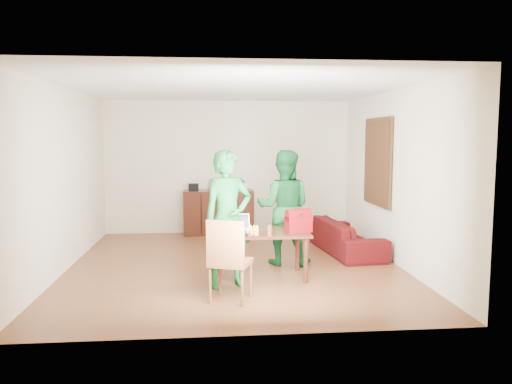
{
  "coord_description": "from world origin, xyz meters",
  "views": [
    {
      "loc": [
        -0.35,
        -7.52,
        1.97
      ],
      "look_at": [
        0.28,
        -0.51,
        1.19
      ],
      "focal_mm": 35.0,
      "sensor_mm": 36.0,
      "label": 1
    }
  ],
  "objects": [
    {
      "name": "chair",
      "position": [
        -0.13,
        -1.67,
        0.3
      ],
      "size": [
        0.58,
        0.57,
        1.01
      ],
      "rotation": [
        0.0,
        0.0,
        -0.34
      ],
      "color": "brown",
      "rests_on": "ground"
    },
    {
      "name": "bananas",
      "position": [
        0.21,
        -1.06,
        0.69
      ],
      "size": [
        0.18,
        0.13,
        0.06
      ],
      "primitive_type": null,
      "rotation": [
        0.0,
        0.0,
        0.22
      ],
      "color": "gold",
      "rests_on": "table"
    },
    {
      "name": "room",
      "position": [
        0.01,
        0.13,
        1.31
      ],
      "size": [
        5.2,
        5.7,
        2.9
      ],
      "color": "#4C2513",
      "rests_on": "ground"
    },
    {
      "name": "bottle",
      "position": [
        0.41,
        -1.11,
        0.76
      ],
      "size": [
        0.06,
        0.06,
        0.18
      ],
      "primitive_type": "cylinder",
      "rotation": [
        0.0,
        0.0,
        0.03
      ],
      "color": "#5B2C15",
      "rests_on": "table"
    },
    {
      "name": "table",
      "position": [
        0.28,
        -0.71,
        0.59
      ],
      "size": [
        1.42,
        0.8,
        0.66
      ],
      "rotation": [
        0.0,
        0.0,
        0.0
      ],
      "color": "black",
      "rests_on": "ground"
    },
    {
      "name": "person_near",
      "position": [
        -0.14,
        -1.08,
        0.9
      ],
      "size": [
        0.77,
        0.64,
        1.8
      ],
      "primitive_type": "imported",
      "rotation": [
        0.0,
        0.0,
        0.36
      ],
      "color": "#145B23",
      "rests_on": "ground"
    },
    {
      "name": "sofa",
      "position": [
        1.95,
        0.7,
        0.28
      ],
      "size": [
        0.93,
        1.96,
        0.55
      ],
      "primitive_type": "imported",
      "rotation": [
        0.0,
        0.0,
        1.68
      ],
      "color": "#3B070B",
      "rests_on": "ground"
    },
    {
      "name": "laptop",
      "position": [
        0.03,
        -0.73,
        0.71
      ],
      "size": [
        0.34,
        0.25,
        0.23
      ],
      "rotation": [
        0.0,
        0.0,
        0.07
      ],
      "color": "white",
      "rests_on": "table"
    },
    {
      "name": "red_bag",
      "position": [
        0.84,
        -0.81,
        0.79
      ],
      "size": [
        0.38,
        0.27,
        0.25
      ],
      "primitive_type": "cube",
      "rotation": [
        0.0,
        0.0,
        0.23
      ],
      "color": "#6A070C",
      "rests_on": "table"
    },
    {
      "name": "person_far",
      "position": [
        0.77,
        0.04,
        0.89
      ],
      "size": [
        0.99,
        0.85,
        1.77
      ],
      "primitive_type": "imported",
      "rotation": [
        0.0,
        0.0,
        2.91
      ],
      "color": "#125223",
      "rests_on": "ground"
    }
  ]
}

